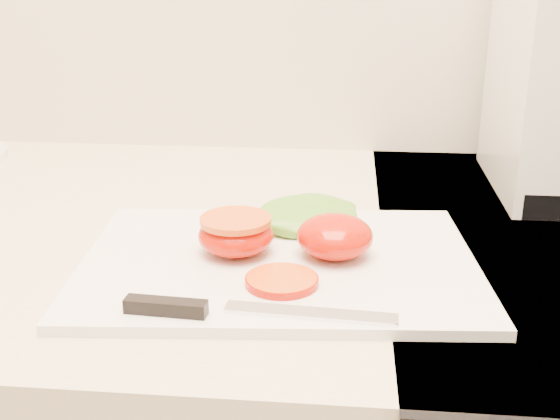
{
  "coord_description": "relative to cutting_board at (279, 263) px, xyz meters",
  "views": [
    {
      "loc": [
        0.13,
        0.96,
        1.21
      ],
      "look_at": [
        0.07,
        1.57,
        0.99
      ],
      "focal_mm": 45.0,
      "sensor_mm": 36.0,
      "label": 1
    }
  ],
  "objects": [
    {
      "name": "tomato_slice_0",
      "position": [
        0.01,
        -0.06,
        0.01
      ],
      "size": [
        0.06,
        0.06,
        0.01
      ],
      "primitive_type": "cylinder",
      "color": "orange",
      "rests_on": "cutting_board"
    },
    {
      "name": "tomato_half_dome",
      "position": [
        0.05,
        0.01,
        0.03
      ],
      "size": [
        0.07,
        0.07,
        0.04
      ],
      "primitive_type": "ellipsoid",
      "color": "red",
      "rests_on": "cutting_board"
    },
    {
      "name": "lettuce_leaf_0",
      "position": [
        0.02,
        0.08,
        0.02
      ],
      "size": [
        0.14,
        0.13,
        0.02
      ],
      "primitive_type": "ellipsoid",
      "rotation": [
        0.0,
        0.0,
        0.49
      ],
      "color": "#5C9527",
      "rests_on": "cutting_board"
    },
    {
      "name": "tomato_half_cut",
      "position": [
        -0.04,
        0.01,
        0.03
      ],
      "size": [
        0.07,
        0.07,
        0.04
      ],
      "color": "red",
      "rests_on": "cutting_board"
    },
    {
      "name": "knife",
      "position": [
        -0.03,
        -0.11,
        0.01
      ],
      "size": [
        0.22,
        0.03,
        0.01
      ],
      "rotation": [
        0.0,
        0.0,
        -0.07
      ],
      "color": "silver",
      "rests_on": "cutting_board"
    },
    {
      "name": "cutting_board",
      "position": [
        0.0,
        0.0,
        0.0
      ],
      "size": [
        0.39,
        0.3,
        0.01
      ],
      "primitive_type": "cube",
      "rotation": [
        0.0,
        0.0,
        0.08
      ],
      "color": "white",
      "rests_on": "counter"
    }
  ]
}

